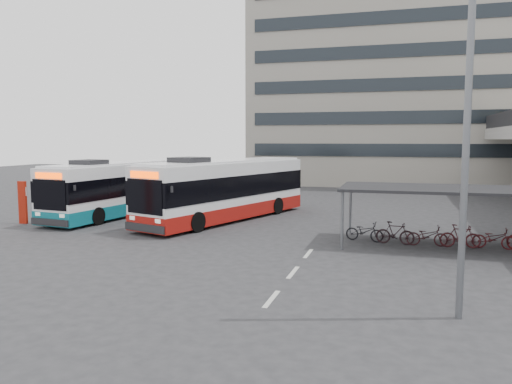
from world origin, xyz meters
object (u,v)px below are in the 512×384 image
(pedestrian, at_px, (160,216))
(lamp_post, at_px, (463,120))
(bus_main, at_px, (226,190))
(bus_teal, at_px, (124,188))

(pedestrian, bearing_deg, lamp_post, -115.83)
(bus_main, bearing_deg, lamp_post, -32.08)
(bus_main, relative_size, lamp_post, 1.42)
(bus_main, height_order, lamp_post, lamp_post)
(pedestrian, bearing_deg, bus_main, -11.53)
(bus_main, xyz_separation_m, pedestrian, (-1.73, -4.77, -0.85))
(bus_main, xyz_separation_m, lamp_post, (10.94, -13.41, 3.35))
(bus_main, distance_m, lamp_post, 17.63)
(bus_main, distance_m, pedestrian, 5.15)
(bus_main, xyz_separation_m, bus_teal, (-6.70, 0.17, -0.10))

